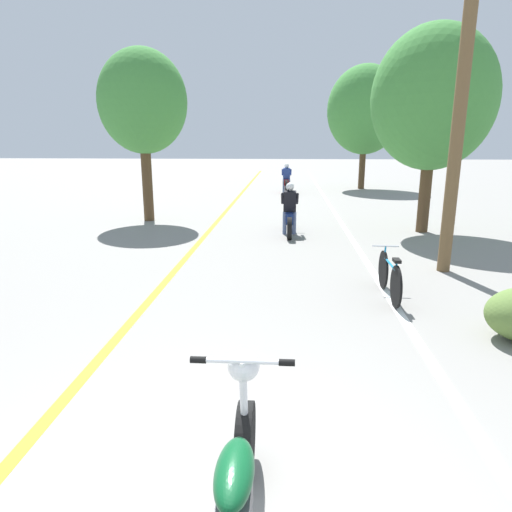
% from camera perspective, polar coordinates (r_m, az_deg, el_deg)
% --- Properties ---
extents(lane_stripe_center, '(0.14, 48.00, 0.01)m').
position_cam_1_polar(lane_stripe_center, '(14.69, -4.78, 4.45)').
color(lane_stripe_center, yellow).
rests_on(lane_stripe_center, ground).
extents(lane_stripe_edge, '(0.14, 48.00, 0.01)m').
position_cam_1_polar(lane_stripe_edge, '(14.62, 10.56, 4.21)').
color(lane_stripe_edge, white).
rests_on(lane_stripe_edge, ground).
extents(utility_pole, '(1.10, 0.24, 6.65)m').
position_cam_1_polar(utility_pole, '(9.47, 24.38, 18.59)').
color(utility_pole, brown).
rests_on(utility_pole, ground).
extents(roadside_tree_right_near, '(3.24, 2.91, 5.43)m').
position_cam_1_polar(roadside_tree_right_near, '(13.48, 21.30, 17.82)').
color(roadside_tree_right_near, '#513A23').
rests_on(roadside_tree_right_near, ground).
extents(roadside_tree_right_far, '(3.84, 3.46, 6.19)m').
position_cam_1_polar(roadside_tree_right_far, '(24.90, 13.50, 17.32)').
color(roadside_tree_right_far, '#513A23').
rests_on(roadside_tree_right_far, ground).
extents(roadside_tree_left, '(2.69, 2.42, 5.18)m').
position_cam_1_polar(roadside_tree_left, '(14.91, -13.99, 18.13)').
color(roadside_tree_left, '#513A23').
rests_on(roadside_tree_left, ground).
extents(motorcycle_foreground, '(0.72, 1.99, 1.08)m').
position_cam_1_polar(motorcycle_foreground, '(3.17, -2.52, -26.87)').
color(motorcycle_foreground, black).
rests_on(motorcycle_foreground, ground).
extents(motorcycle_rider_lead, '(0.50, 2.09, 1.40)m').
position_cam_1_polar(motorcycle_rider_lead, '(12.52, 4.21, 5.16)').
color(motorcycle_rider_lead, black).
rests_on(motorcycle_rider_lead, ground).
extents(motorcycle_rider_far, '(0.50, 2.07, 1.40)m').
position_cam_1_polar(motorcycle_rider_far, '(22.53, 3.83, 9.26)').
color(motorcycle_rider_far, black).
rests_on(motorcycle_rider_far, ground).
extents(bicycle_parked, '(0.44, 1.63, 0.77)m').
position_cam_1_polar(bicycle_parked, '(7.74, 16.35, -2.44)').
color(bicycle_parked, black).
rests_on(bicycle_parked, ground).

